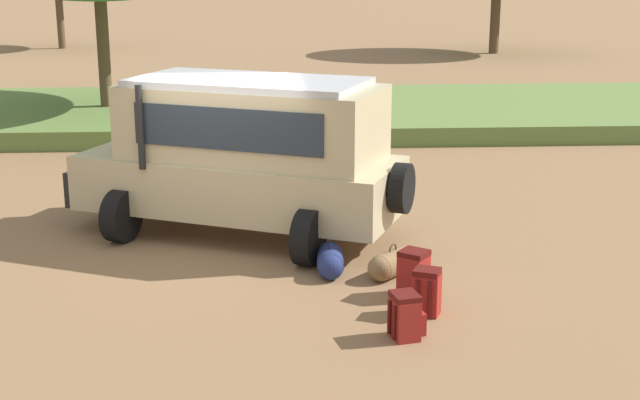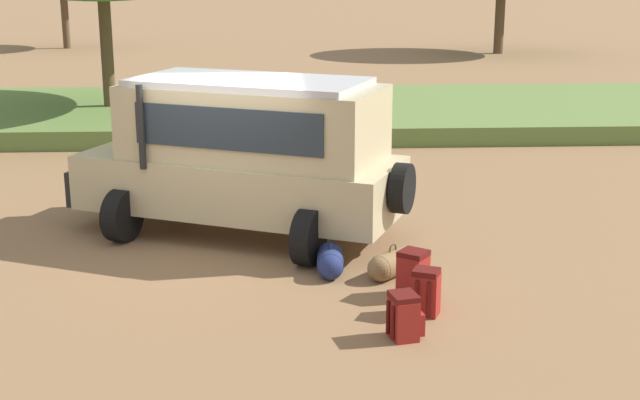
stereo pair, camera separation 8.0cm
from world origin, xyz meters
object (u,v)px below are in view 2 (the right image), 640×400
duffel_bag_low_black_case (393,263)px  safari_vehicle (246,153)px  backpack_beside_front_wheel (426,292)px  duffel_bag_soft_canvas (330,260)px  backpack_near_rear_wheel (414,274)px  backpack_cluster_center (404,316)px

duffel_bag_low_black_case → safari_vehicle: bearing=135.5°
backpack_beside_front_wheel → duffel_bag_soft_canvas: size_ratio=0.66×
backpack_beside_front_wheel → duffel_bag_low_black_case: backpack_beside_front_wheel is taller
safari_vehicle → backpack_near_rear_wheel: size_ratio=8.79×
duffel_bag_low_black_case → backpack_near_rear_wheel: bearing=-77.5°
safari_vehicle → backpack_beside_front_wheel: size_ratio=9.28×
backpack_beside_front_wheel → duffel_bag_soft_canvas: bearing=125.4°
backpack_beside_front_wheel → backpack_cluster_center: size_ratio=1.08×
backpack_beside_front_wheel → duffel_bag_soft_canvas: 1.84m
backpack_beside_front_wheel → duffel_bag_low_black_case: size_ratio=0.77×
backpack_cluster_center → backpack_near_rear_wheel: (0.30, 1.26, 0.04)m
backpack_beside_front_wheel → duffel_bag_low_black_case: 1.37m
safari_vehicle → duffel_bag_soft_canvas: 2.44m
backpack_beside_front_wheel → duffel_bag_soft_canvas: backpack_beside_front_wheel is taller
safari_vehicle → backpack_near_rear_wheel: bearing=-51.4°
safari_vehicle → backpack_beside_front_wheel: 4.14m
duffel_bag_low_black_case → duffel_bag_soft_canvas: bearing=169.4°
safari_vehicle → duffel_bag_soft_canvas: safari_vehicle is taller
backpack_cluster_center → duffel_bag_soft_canvas: backpack_cluster_center is taller
backpack_cluster_center → safari_vehicle: bearing=115.2°
backpack_beside_front_wheel → backpack_cluster_center: (-0.36, -0.68, -0.02)m
duffel_bag_low_black_case → duffel_bag_soft_canvas: duffel_bag_soft_canvas is taller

